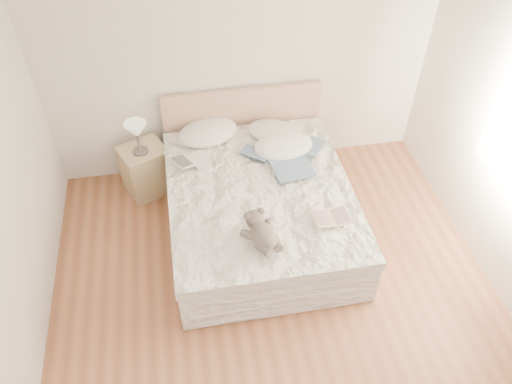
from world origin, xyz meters
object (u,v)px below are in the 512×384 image
Objects in this scene: bed at (258,204)px; nightstand at (146,170)px; childrens_book at (331,218)px; teddy_bear at (264,241)px; photo_book at (191,161)px; table_lamp at (137,132)px.

bed is 1.32m from nightstand.
teddy_bear is at bearing -167.44° from childrens_book.
bed is 0.86m from childrens_book.
photo_book is at bearing 136.92° from childrens_book.
table_lamp reaches higher than nightstand.
table_lamp is (-1.10, 0.71, 0.51)m from bed.
photo_book is 0.89× the size of teddy_bear.
bed is 1.41m from table_lamp.
photo_book is (0.48, -0.36, 0.35)m from nightstand.
table_lamp is at bearing 138.81° from childrens_book.
childrens_book is (1.15, -0.97, 0.00)m from photo_book.
nightstand is 2.13m from childrens_book.
teddy_bear reaches higher than childrens_book.
teddy_bear is (0.51, -1.15, 0.02)m from photo_book.
childrens_book is at bearing -47.02° from bed.
photo_book is at bearing -33.30° from table_lamp.
bed is 5.59× the size of teddy_bear.
nightstand is (-1.09, 0.74, -0.03)m from bed.
table_lamp is 0.93× the size of teddy_bear.
table_lamp is at bearing 104.69° from teddy_bear.
bed is 3.83× the size of nightstand.
teddy_bear reaches higher than nightstand.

